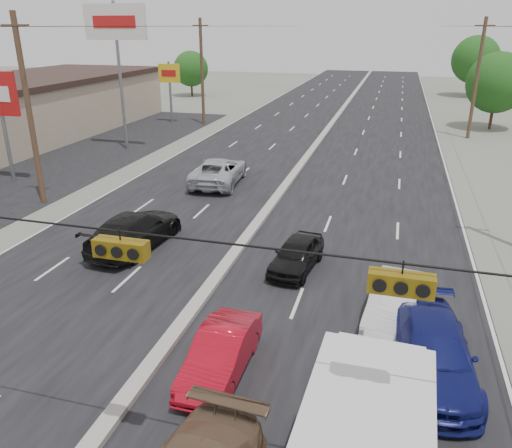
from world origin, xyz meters
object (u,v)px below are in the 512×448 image
Objects in this scene: tree_left_far at (191,69)px; queue_car_a at (297,255)px; tree_right_mid at (497,83)px; oncoming_near at (135,230)px; utility_pole_left_b at (29,111)px; utility_pole_left_c at (202,72)px; tree_right_far at (476,60)px; oncoming_far at (219,171)px; pole_sign_far at (169,78)px; red_sedan at (221,354)px; queue_car_b at (393,303)px; pole_sign_billboard at (116,32)px; utility_pole_right_c at (477,79)px; queue_car_d at (433,352)px.

tree_left_far reaches higher than queue_car_a.
oncoming_near is at bearing -119.85° from tree_right_mid.
utility_pole_left_b is at bearing -22.78° from oncoming_near.
tree_right_far is at bearing 46.47° from utility_pole_left_c.
tree_left_far is 42.92m from oncoming_far.
pole_sign_far is 40.78m from red_sedan.
queue_car_a is at bearing -57.28° from pole_sign_far.
tree_right_mid is 1.29× the size of oncoming_near.
tree_right_mid reaches higher than red_sedan.
tree_right_far reaches higher than oncoming_far.
queue_car_b is at bearing -59.23° from utility_pole_left_c.
queue_car_b is at bearing -43.68° from pole_sign_billboard.
queue_car_a is at bearing -62.38° from utility_pole_left_c.
utility_pole_left_c is 1.71× the size of oncoming_far.
queue_car_b is (-8.30, -37.25, -3.64)m from tree_right_mid.
tree_right_mid is 36.59m from queue_car_a.
utility_pole_right_c is 28.51m from pole_sign_far.
red_sedan is 0.68× the size of oncoming_far.
oncoming_near is at bearing -120.40° from utility_pole_right_c.
utility_pole_left_b is 16.54m from queue_car_a.
tree_left_far is at bearing 101.92° from utility_pole_left_b.
queue_car_a is 7.39m from oncoming_near.
pole_sign_billboard is 52.05m from tree_right_far.
utility_pole_right_c is 1.63× the size of tree_left_far.
queue_car_d is (29.82, -54.83, -2.96)m from tree_left_far.
pole_sign_far is 43.87m from tree_right_far.
pole_sign_billboard is 12.89m from pole_sign_far.
pole_sign_far is at bearing -180.00° from utility_pole_right_c.
utility_pole_left_b is 1.67× the size of pole_sign_far.
oncoming_far is (-19.19, -23.94, -3.53)m from tree_right_mid.
utility_pole_right_c reaches higher than oncoming_far.
utility_pole_right_c is at bearing 77.39° from queue_car_d.
utility_pole_left_b is 1.63× the size of tree_left_far.
tree_right_far is at bearing -104.84° from oncoming_near.
oncoming_near is (7.95, -4.07, -4.31)m from utility_pole_left_b.
utility_pole_right_c reaches higher than oncoming_near.
pole_sign_billboard is 2.78× the size of red_sedan.
pole_sign_billboard is 2.12× the size of queue_car_d.
red_sedan is at bearing -106.03° from utility_pole_right_c.
queue_car_d is at bearing 15.30° from red_sedan.
queue_car_d reaches higher than queue_car_a.
tree_left_far is at bearing -66.08° from oncoming_near.
pole_sign_far is at bearing -170.84° from tree_right_mid.
tree_right_far is 1.48× the size of oncoming_near.
utility_pole_left_c and utility_pole_right_c have the same top height.
tree_left_far is (-34.50, 20.00, -1.39)m from utility_pole_right_c.
pole_sign_billboard is (-27.00, -12.00, 3.76)m from utility_pole_right_c.
pole_sign_far reaches higher than oncoming_near.
utility_pole_left_b is at bearing 142.29° from red_sedan.
pole_sign_far is 0.74× the size of tree_right_far.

